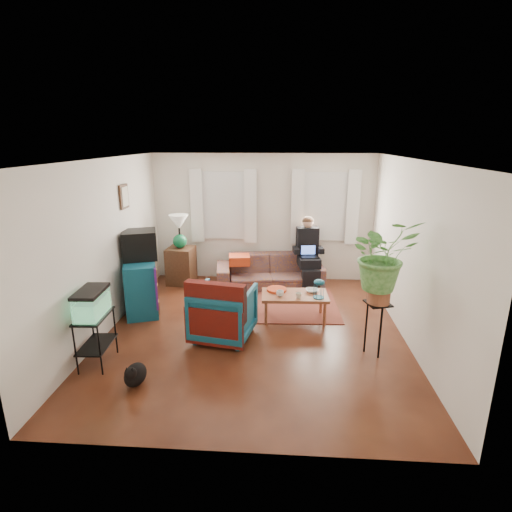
# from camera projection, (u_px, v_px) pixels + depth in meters

# --- Properties ---
(floor) EXTENTS (4.50, 5.00, 0.01)m
(floor) POSITION_uv_depth(u_px,v_px,m) (254.00, 331.00, 6.20)
(floor) COLOR #4F2B14
(floor) RESTS_ON ground
(ceiling) EXTENTS (4.50, 5.00, 0.01)m
(ceiling) POSITION_uv_depth(u_px,v_px,m) (254.00, 159.00, 5.46)
(ceiling) COLOR white
(ceiling) RESTS_ON wall_back
(wall_back) EXTENTS (4.50, 0.01, 2.60)m
(wall_back) POSITION_uv_depth(u_px,v_px,m) (263.00, 218.00, 8.22)
(wall_back) COLOR silver
(wall_back) RESTS_ON floor
(wall_front) EXTENTS (4.50, 0.01, 2.60)m
(wall_front) POSITION_uv_depth(u_px,v_px,m) (233.00, 329.00, 3.44)
(wall_front) COLOR silver
(wall_front) RESTS_ON floor
(wall_left) EXTENTS (0.01, 5.00, 2.60)m
(wall_left) POSITION_uv_depth(u_px,v_px,m) (105.00, 248.00, 5.98)
(wall_left) COLOR silver
(wall_left) RESTS_ON floor
(wall_right) EXTENTS (0.01, 5.00, 2.60)m
(wall_right) POSITION_uv_depth(u_px,v_px,m) (411.00, 253.00, 5.68)
(wall_right) COLOR silver
(wall_right) RESTS_ON floor
(window_left) EXTENTS (1.08, 0.04, 1.38)m
(window_left) POSITION_uv_depth(u_px,v_px,m) (224.00, 206.00, 8.18)
(window_left) COLOR white
(window_left) RESTS_ON wall_back
(window_right) EXTENTS (1.08, 0.04, 1.38)m
(window_right) POSITION_uv_depth(u_px,v_px,m) (325.00, 207.00, 8.05)
(window_right) COLOR white
(window_right) RESTS_ON wall_back
(curtains_left) EXTENTS (1.36, 0.06, 1.50)m
(curtains_left) POSITION_uv_depth(u_px,v_px,m) (223.00, 206.00, 8.11)
(curtains_left) COLOR white
(curtains_left) RESTS_ON wall_back
(curtains_right) EXTENTS (1.36, 0.06, 1.50)m
(curtains_right) POSITION_uv_depth(u_px,v_px,m) (325.00, 207.00, 7.97)
(curtains_right) COLOR white
(curtains_right) RESTS_ON wall_back
(picture_frame) EXTENTS (0.04, 0.32, 0.40)m
(picture_frame) POSITION_uv_depth(u_px,v_px,m) (125.00, 197.00, 6.60)
(picture_frame) COLOR #3D2616
(picture_frame) RESTS_ON wall_left
(area_rug) EXTENTS (2.07, 1.68, 0.01)m
(area_rug) POSITION_uv_depth(u_px,v_px,m) (281.00, 304.00, 7.19)
(area_rug) COLOR brown
(area_rug) RESTS_ON floor
(sofa) EXTENTS (2.22, 1.13, 0.83)m
(sofa) POSITION_uv_depth(u_px,v_px,m) (270.00, 266.00, 8.03)
(sofa) COLOR brown
(sofa) RESTS_ON floor
(seated_person) EXTENTS (0.62, 0.72, 1.27)m
(seated_person) POSITION_uv_depth(u_px,v_px,m) (308.00, 254.00, 8.02)
(seated_person) COLOR black
(seated_person) RESTS_ON sofa
(side_table) EXTENTS (0.55, 0.55, 0.75)m
(side_table) POSITION_uv_depth(u_px,v_px,m) (181.00, 266.00, 8.17)
(side_table) COLOR #422218
(side_table) RESTS_ON floor
(table_lamp) EXTENTS (0.42, 0.42, 0.69)m
(table_lamp) POSITION_uv_depth(u_px,v_px,m) (179.00, 232.00, 7.97)
(table_lamp) COLOR white
(table_lamp) RESTS_ON side_table
(dresser) EXTENTS (0.80, 1.12, 0.91)m
(dresser) POSITION_uv_depth(u_px,v_px,m) (141.00, 285.00, 6.84)
(dresser) COLOR #116266
(dresser) RESTS_ON floor
(crt_tv) EXTENTS (0.69, 0.66, 0.48)m
(crt_tv) POSITION_uv_depth(u_px,v_px,m) (139.00, 245.00, 6.74)
(crt_tv) COLOR black
(crt_tv) RESTS_ON dresser
(aquarium_stand) EXTENTS (0.38, 0.63, 0.69)m
(aquarium_stand) POSITION_uv_depth(u_px,v_px,m) (96.00, 340.00, 5.22)
(aquarium_stand) COLOR black
(aquarium_stand) RESTS_ON floor
(aquarium) EXTENTS (0.34, 0.58, 0.36)m
(aquarium) POSITION_uv_depth(u_px,v_px,m) (92.00, 302.00, 5.07)
(aquarium) COLOR #7FD899
(aquarium) RESTS_ON aquarium_stand
(black_cat) EXTENTS (0.27, 0.40, 0.33)m
(black_cat) POSITION_uv_depth(u_px,v_px,m) (135.00, 372.00, 4.81)
(black_cat) COLOR black
(black_cat) RESTS_ON floor
(armchair) EXTENTS (0.98, 0.94, 0.86)m
(armchair) POSITION_uv_depth(u_px,v_px,m) (223.00, 310.00, 5.91)
(armchair) COLOR #125B6D
(armchair) RESTS_ON floor
(serape_throw) EXTENTS (0.89, 0.36, 0.71)m
(serape_throw) POSITION_uv_depth(u_px,v_px,m) (215.00, 308.00, 5.55)
(serape_throw) COLOR #9E0A0A
(serape_throw) RESTS_ON armchair
(coffee_table) EXTENTS (1.09, 0.63, 0.44)m
(coffee_table) POSITION_uv_depth(u_px,v_px,m) (294.00, 307.00, 6.55)
(coffee_table) COLOR olive
(coffee_table) RESTS_ON floor
(cup_a) EXTENTS (0.13, 0.13, 0.10)m
(cup_a) POSITION_uv_depth(u_px,v_px,m) (280.00, 293.00, 6.39)
(cup_a) COLOR white
(cup_a) RESTS_ON coffee_table
(cup_b) EXTENTS (0.10, 0.10, 0.09)m
(cup_b) POSITION_uv_depth(u_px,v_px,m) (299.00, 296.00, 6.31)
(cup_b) COLOR beige
(cup_b) RESTS_ON coffee_table
(bowl) EXTENTS (0.22, 0.22, 0.05)m
(bowl) POSITION_uv_depth(u_px,v_px,m) (312.00, 291.00, 6.57)
(bowl) COLOR white
(bowl) RESTS_ON coffee_table
(snack_tray) EXTENTS (0.34, 0.34, 0.04)m
(snack_tray) POSITION_uv_depth(u_px,v_px,m) (277.00, 290.00, 6.63)
(snack_tray) COLOR #B21414
(snack_tray) RESTS_ON coffee_table
(birdcage) EXTENTS (0.18, 0.18, 0.31)m
(birdcage) POSITION_uv_depth(u_px,v_px,m) (319.00, 289.00, 6.30)
(birdcage) COLOR #115B6B
(birdcage) RESTS_ON coffee_table
(plant_stand) EXTENTS (0.40, 0.40, 0.76)m
(plant_stand) POSITION_uv_depth(u_px,v_px,m) (376.00, 328.00, 5.46)
(plant_stand) COLOR black
(plant_stand) RESTS_ON floor
(potted_plant) EXTENTS (1.04, 0.96, 0.96)m
(potted_plant) POSITION_uv_depth(u_px,v_px,m) (381.00, 265.00, 5.20)
(potted_plant) COLOR #599947
(potted_plant) RESTS_ON plant_stand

